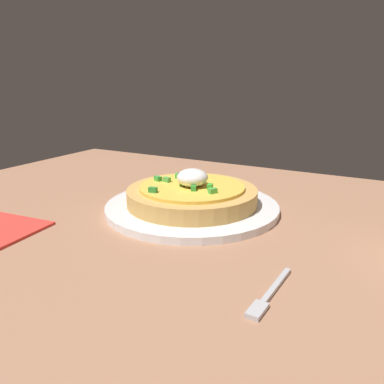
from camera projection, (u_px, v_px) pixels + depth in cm
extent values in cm
cube|color=#A17053|center=(173.00, 220.00, 63.39)|extent=(104.08, 77.29, 2.82)
cylinder|color=white|center=(192.00, 207.00, 63.78)|extent=(28.52, 28.52, 1.18)
cylinder|color=tan|center=(192.00, 196.00, 63.24)|extent=(21.42, 21.42, 2.62)
cylinder|color=yellow|center=(192.00, 187.00, 62.79)|extent=(17.25, 17.25, 0.50)
ellipsoid|color=white|center=(192.00, 178.00, 61.94)|extent=(5.07, 5.07, 2.87)
cube|color=#53AC48|center=(167.00, 180.00, 64.75)|extent=(1.40, 1.01, 0.80)
cube|color=#2F8633|center=(153.00, 190.00, 58.83)|extent=(1.40, 1.00, 0.80)
cube|color=green|center=(178.00, 176.00, 67.25)|extent=(1.24, 1.49, 0.80)
cube|color=green|center=(158.00, 179.00, 65.40)|extent=(1.48, 1.20, 0.80)
cube|color=green|center=(180.00, 175.00, 67.73)|extent=(0.92, 1.35, 0.80)
cube|color=#4FB743|center=(214.00, 190.00, 58.75)|extent=(1.33, 1.51, 0.80)
cube|color=#318031|center=(190.00, 176.00, 67.16)|extent=(1.37, 1.51, 0.80)
cube|color=green|center=(194.00, 188.00, 59.95)|extent=(1.29, 1.50, 0.80)
cube|color=green|center=(185.00, 173.00, 69.09)|extent=(1.48, 1.46, 0.80)
cube|color=green|center=(210.00, 186.00, 60.64)|extent=(1.11, 1.45, 0.80)
cube|color=#357C34|center=(184.00, 184.00, 62.22)|extent=(1.50, 1.26, 0.80)
cube|color=#B7B7BC|center=(276.00, 285.00, 40.37)|extent=(0.98, 7.84, 0.50)
cube|color=#B7B7BC|center=(257.00, 310.00, 36.03)|extent=(1.54, 2.87, 0.50)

